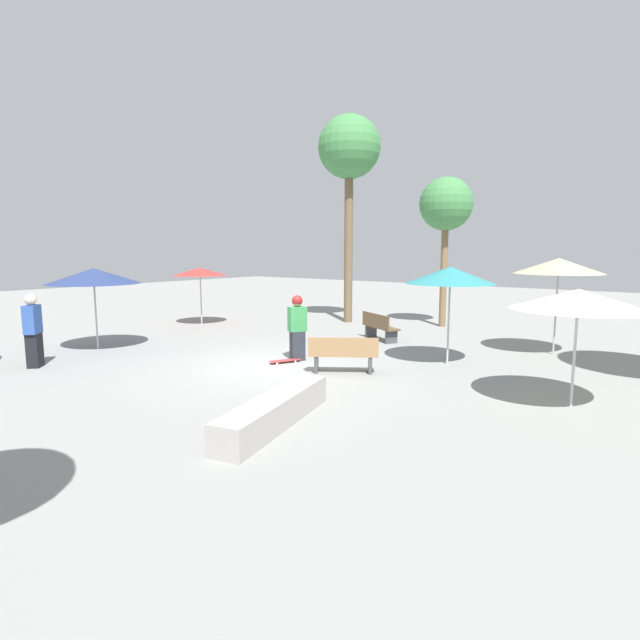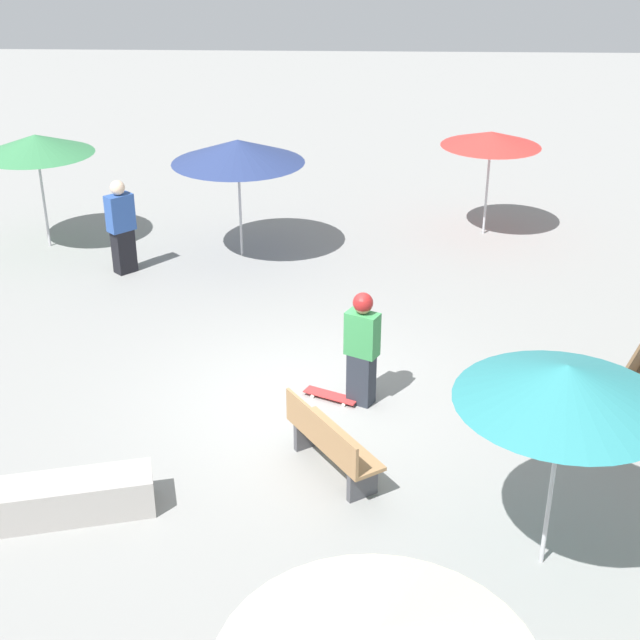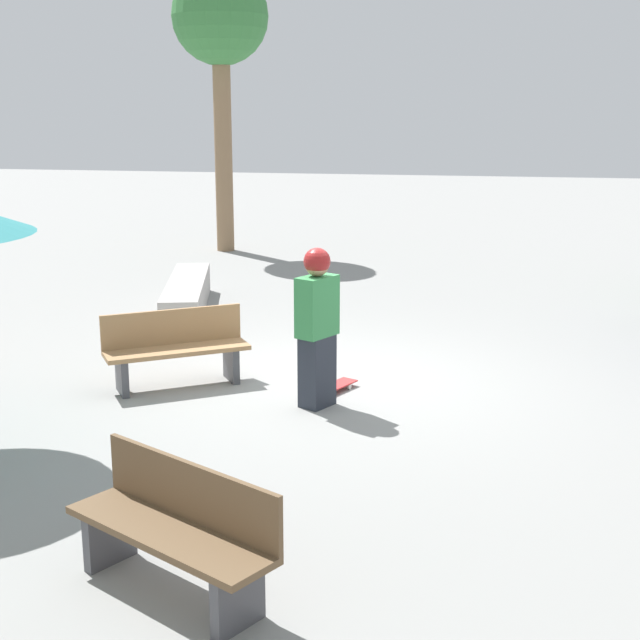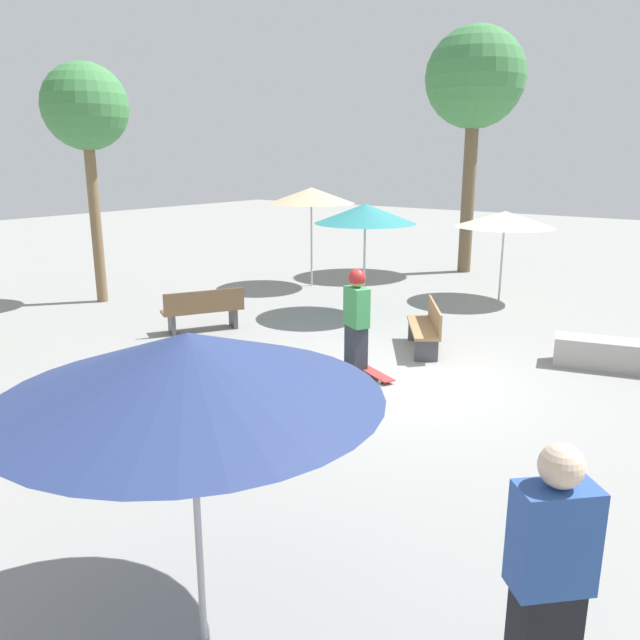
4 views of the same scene
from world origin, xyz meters
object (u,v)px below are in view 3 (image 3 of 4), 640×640
at_px(concrete_ledge, 187,296).
at_px(palm_tree_left, 220,26).
at_px(bench_far, 175,530).
at_px(skateboard, 330,388).
at_px(skater_main, 317,322).
at_px(bench_near, 176,349).

relative_size(concrete_ledge, palm_tree_left, 0.53).
xyz_separation_m(concrete_ledge, bench_far, (7.68, 2.58, 0.19)).
height_order(skateboard, concrete_ledge, concrete_ledge).
height_order(skater_main, skateboard, skater_main).
relative_size(skateboard, bench_far, 0.50).
xyz_separation_m(skater_main, palm_tree_left, (-9.59, -3.87, 3.73)).
height_order(skateboard, bench_near, bench_near).
distance_m(skater_main, bench_near, 1.80).
height_order(concrete_ledge, bench_far, bench_far).
bearing_deg(bench_near, bench_far, 76.11).
relative_size(skater_main, bench_near, 1.07).
distance_m(bench_far, palm_tree_left, 14.47).
distance_m(concrete_ledge, palm_tree_left, 7.26).
xyz_separation_m(skateboard, bench_near, (0.04, -1.75, 0.37)).
xyz_separation_m(skateboard, concrete_ledge, (-3.49, -2.85, 0.18)).
height_order(skateboard, palm_tree_left, palm_tree_left).
distance_m(skateboard, concrete_ledge, 4.51).
relative_size(skater_main, bench_far, 1.04).
height_order(skater_main, concrete_ledge, skater_main).
relative_size(bench_far, palm_tree_left, 0.28).
bearing_deg(skater_main, skateboard, 19.64).
height_order(concrete_ledge, bench_near, bench_near).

